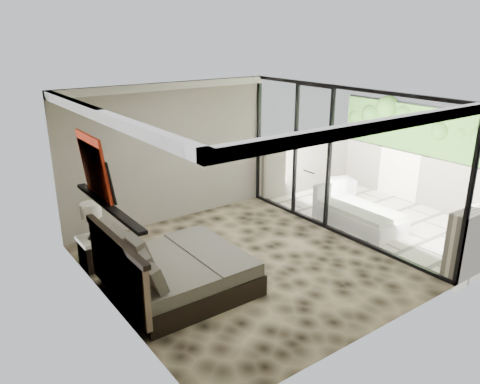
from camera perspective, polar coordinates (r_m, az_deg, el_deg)
floor at (r=7.97m, az=0.40°, el=-8.79°), size 5.00×5.00×0.00m
ceiling at (r=7.10m, az=0.46°, el=11.53°), size 4.50×5.00×0.02m
back_wall at (r=9.46m, az=-8.58°, el=4.63°), size 4.50×0.02×2.80m
left_wall at (r=6.42m, az=-15.90°, el=-2.88°), size 0.02×5.00×2.80m
glass_wall at (r=8.88m, az=12.22°, el=3.47°), size 0.08×5.00×2.80m
terrace_slab at (r=10.46m, az=17.22°, el=-3.04°), size 3.00×5.00×0.12m
parapet_far at (r=11.33m, az=21.68°, el=1.42°), size 0.30×5.00×1.10m
foliage_hedge at (r=11.07m, az=22.37°, el=6.85°), size 0.36×4.60×1.10m
picture_ledge at (r=6.50m, az=-15.80°, el=-1.68°), size 0.12×2.20×0.05m
bed at (r=7.12m, az=-7.99°, el=-9.67°), size 1.95×1.89×1.07m
nightstand at (r=8.15m, az=-17.05°, el=-6.96°), size 0.61×0.61×0.52m
table_lamp at (r=7.87m, az=-17.65°, el=-2.83°), size 0.33×0.33×0.61m
abstract_canvas at (r=6.68m, az=-17.41°, el=3.03°), size 0.13×0.90×0.90m
framed_print at (r=6.54m, az=-16.19°, el=1.44°), size 0.11×0.50×0.60m
ottoman at (r=11.12m, az=12.29°, el=0.38°), size 0.61×0.61×0.49m
lounger at (r=9.72m, az=14.07°, el=-2.68°), size 0.91×1.79×0.70m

